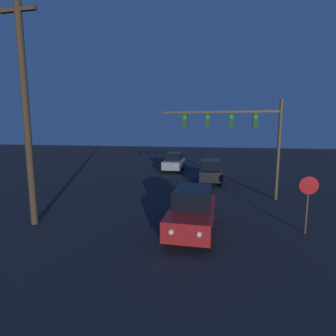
{
  "coord_description": "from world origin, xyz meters",
  "views": [
    {
      "loc": [
        2.6,
        2.13,
        4.1
      ],
      "look_at": [
        0.0,
        14.97,
        2.12
      ],
      "focal_mm": 28.0,
      "sensor_mm": 36.0,
      "label": 1
    }
  ],
  "objects": [
    {
      "name": "traffic_signal_mast",
      "position": [
        3.56,
        17.94,
        4.08
      ],
      "size": [
        6.8,
        0.3,
        5.73
      ],
      "color": "brown",
      "rests_on": "ground_plane"
    },
    {
      "name": "car_mid",
      "position": [
        1.85,
        21.98,
        0.89
      ],
      "size": [
        1.92,
        4.18,
        1.77
      ],
      "rotation": [
        0.0,
        0.0,
        0.08
      ],
      "color": "black",
      "rests_on": "ground_plane"
    },
    {
      "name": "car_far",
      "position": [
        -1.81,
        26.8,
        0.89
      ],
      "size": [
        1.72,
        4.11,
        1.77
      ],
      "rotation": [
        0.0,
        0.0,
        3.15
      ],
      "color": "#99999E",
      "rests_on": "ground_plane"
    },
    {
      "name": "car_near",
      "position": [
        1.57,
        12.05,
        0.89
      ],
      "size": [
        1.71,
        4.11,
        1.77
      ],
      "rotation": [
        0.0,
        0.0,
        3.13
      ],
      "color": "#B21E1E",
      "rests_on": "ground_plane"
    },
    {
      "name": "stop_sign",
      "position": [
        5.94,
        12.81,
        1.59
      ],
      "size": [
        0.7,
        0.07,
        2.29
      ],
      "color": "brown",
      "rests_on": "ground_plane"
    },
    {
      "name": "utility_pole",
      "position": [
        -5.24,
        11.65,
        4.95
      ],
      "size": [
        1.58,
        0.28,
        9.59
      ],
      "color": "#4C3823",
      "rests_on": "ground_plane"
    }
  ]
}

